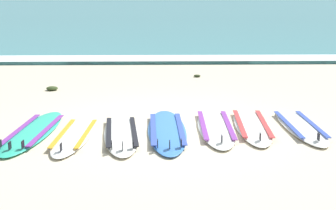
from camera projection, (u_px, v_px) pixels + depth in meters
ground_plane at (164, 127)px, 7.88m from camera, size 80.00×80.00×0.00m
sea at (159, 11)px, 43.15m from camera, size 80.00×60.00×0.10m
wave_foam_strip at (161, 60)px, 14.69m from camera, size 80.00×1.25×0.11m
surfboard_0 at (33, 131)px, 7.54m from camera, size 0.82×2.46×0.18m
surfboard_1 at (74, 135)px, 7.36m from camera, size 0.63×2.11×0.18m
surfboard_2 at (121, 133)px, 7.44m from camera, size 0.76×2.26×0.18m
surfboard_3 at (167, 130)px, 7.60m from camera, size 0.67×2.47×0.18m
surfboard_4 at (216, 127)px, 7.81m from camera, size 0.64×2.36×0.18m
surfboard_5 at (252, 125)px, 7.88m from camera, size 0.70×2.31×0.18m
surfboard_6 at (300, 126)px, 7.85m from camera, size 0.60×2.23×0.18m
seaweed_clump_near_shoreline at (52, 88)px, 10.65m from camera, size 0.27×0.21×0.09m
seaweed_clump_mid_sand at (197, 76)px, 12.21m from camera, size 0.18×0.14×0.06m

